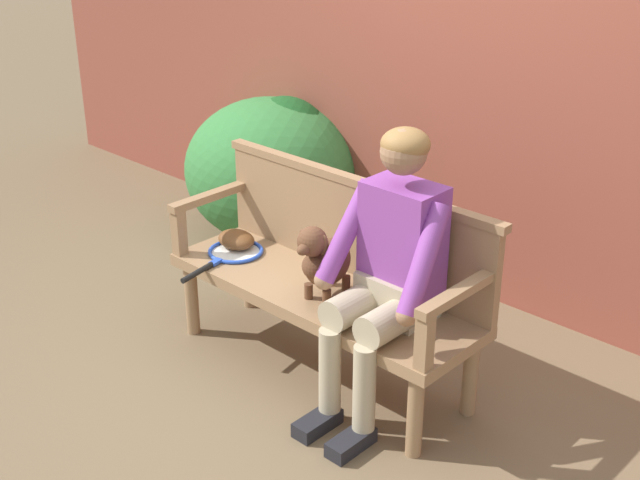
{
  "coord_description": "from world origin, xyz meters",
  "views": [
    {
      "loc": [
        2.45,
        -2.6,
        2.35
      ],
      "look_at": [
        0.0,
        0.0,
        0.71
      ],
      "focal_mm": 47.28,
      "sensor_mm": 36.0,
      "label": 1
    }
  ],
  "objects_px": {
    "baseball_glove": "(236,239)",
    "tennis_racket": "(232,253)",
    "person_seated": "(389,265)",
    "dog_on_bench": "(324,259)",
    "garden_bench": "(320,298)"
  },
  "relations": [
    {
      "from": "person_seated",
      "to": "dog_on_bench",
      "type": "bearing_deg",
      "value": -173.56
    },
    {
      "from": "person_seated",
      "to": "baseball_glove",
      "type": "xyz_separation_m",
      "value": [
        -1.06,
        0.05,
        -0.22
      ]
    },
    {
      "from": "person_seated",
      "to": "baseball_glove",
      "type": "height_order",
      "value": "person_seated"
    },
    {
      "from": "person_seated",
      "to": "tennis_racket",
      "type": "distance_m",
      "value": 1.04
    },
    {
      "from": "garden_bench",
      "to": "baseball_glove",
      "type": "distance_m",
      "value": 0.64
    },
    {
      "from": "garden_bench",
      "to": "baseball_glove",
      "type": "bearing_deg",
      "value": 177.36
    },
    {
      "from": "person_seated",
      "to": "dog_on_bench",
      "type": "xyz_separation_m",
      "value": [
        -0.35,
        -0.04,
        -0.07
      ]
    },
    {
      "from": "person_seated",
      "to": "baseball_glove",
      "type": "relative_size",
      "value": 6.05
    },
    {
      "from": "dog_on_bench",
      "to": "garden_bench",
      "type": "bearing_deg",
      "value": 143.29
    },
    {
      "from": "baseball_glove",
      "to": "tennis_racket",
      "type": "bearing_deg",
      "value": -50.93
    },
    {
      "from": "garden_bench",
      "to": "person_seated",
      "type": "relative_size",
      "value": 1.24
    },
    {
      "from": "dog_on_bench",
      "to": "tennis_racket",
      "type": "xyz_separation_m",
      "value": [
        -0.66,
        0.01,
        -0.19
      ]
    },
    {
      "from": "garden_bench",
      "to": "person_seated",
      "type": "distance_m",
      "value": 0.54
    },
    {
      "from": "person_seated",
      "to": "garden_bench",
      "type": "bearing_deg",
      "value": 177.68
    },
    {
      "from": "tennis_racket",
      "to": "person_seated",
      "type": "bearing_deg",
      "value": 1.66
    }
  ]
}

